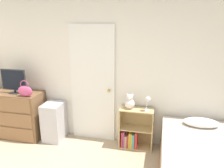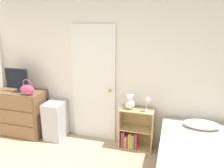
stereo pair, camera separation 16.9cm
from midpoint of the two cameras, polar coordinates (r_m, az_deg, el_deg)
wall_back at (r=3.72m, az=0.89°, el=3.45°), size 10.00×0.06×2.55m
door_closed at (r=3.82m, az=-3.54°, el=-0.12°), size 0.79×0.09×2.05m
dresser at (r=4.46m, az=-21.35°, el=-6.96°), size 0.88×0.47×0.85m
tv at (r=4.25m, az=-22.54°, el=1.08°), size 0.47×0.16×0.43m
handbag at (r=4.01m, az=-20.12°, el=-1.36°), size 0.27×0.10×0.28m
storage_bin at (r=4.16m, az=-13.36°, el=-9.20°), size 0.33×0.42×0.69m
bookshelf at (r=3.82m, az=7.04°, el=-12.50°), size 0.56×0.27×0.70m
teddy_bear at (r=3.60m, az=6.02°, el=-4.86°), size 0.17×0.17×0.25m
desk_lamp at (r=3.51m, az=10.67°, el=-4.61°), size 0.11×0.11×0.24m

